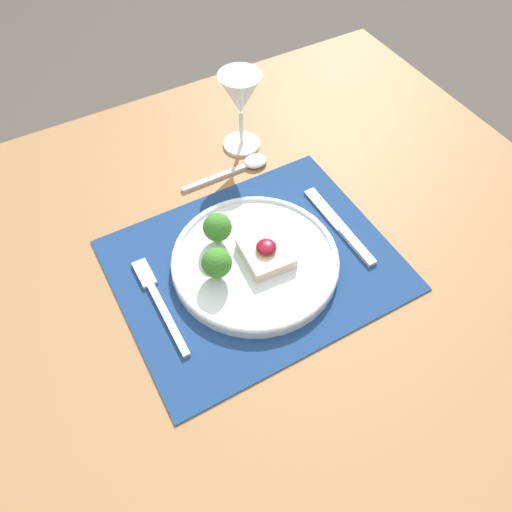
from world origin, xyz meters
TOP-DOWN VIEW (x-y plane):
  - ground_plane at (0.00, 0.00)m, footprint 8.00×8.00m
  - dining_table at (0.00, 0.00)m, footprint 1.23×1.05m
  - placemat at (0.00, 0.00)m, footprint 0.45×0.37m
  - dinner_plate at (-0.00, 0.00)m, footprint 0.28×0.28m
  - fork at (-0.17, 0.02)m, footprint 0.02×0.20m
  - knife at (0.17, -0.01)m, footprint 0.02×0.20m
  - spoon at (0.10, 0.22)m, footprint 0.18×0.04m
  - wine_glass_near at (0.12, 0.28)m, footprint 0.08×0.08m

SIDE VIEW (x-z plane):
  - ground_plane at x=0.00m, z-range 0.00..0.00m
  - dining_table at x=0.00m, z-range 0.28..1.04m
  - placemat at x=0.00m, z-range 0.75..0.76m
  - spoon at x=0.10m, z-range 0.75..0.77m
  - fork at x=-0.17m, z-range 0.76..0.76m
  - knife at x=0.17m, z-range 0.76..0.76m
  - dinner_plate at x=0.00m, z-range 0.74..0.81m
  - wine_glass_near at x=0.12m, z-range 0.79..0.95m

